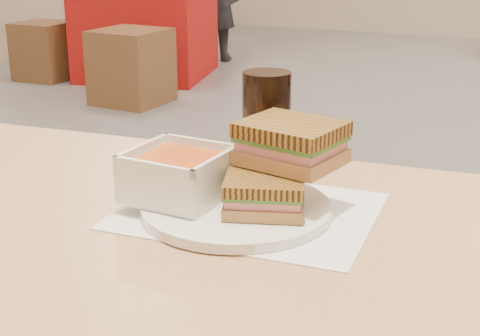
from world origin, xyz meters
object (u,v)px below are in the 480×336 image
at_px(cola_glass, 266,123).
at_px(bg_chair_0l, 45,51).
at_px(panini_lower, 265,194).
at_px(main_table, 152,294).
at_px(bg_table_0, 147,24).
at_px(soup_bowl, 179,176).
at_px(bg_chair_0r, 132,67).
at_px(plate, 237,209).

bearing_deg(cola_glass, bg_chair_0l, 133.68).
bearing_deg(bg_chair_0l, panini_lower, -47.26).
xyz_separation_m(main_table, panini_lower, (0.15, 0.06, 0.15)).
bearing_deg(panini_lower, bg_chair_0l, 132.74).
bearing_deg(panini_lower, bg_table_0, 123.34).
bearing_deg(soup_bowl, cola_glass, 74.07).
distance_m(cola_glass, bg_chair_0l, 4.64).
distance_m(main_table, bg_chair_0r, 3.82).
relative_size(main_table, panini_lower, 9.74).
xyz_separation_m(main_table, plate, (0.10, 0.07, 0.12)).
xyz_separation_m(main_table, bg_table_0, (-2.45, 4.01, -0.23)).
relative_size(cola_glass, bg_table_0, 0.15).
xyz_separation_m(plate, bg_table_0, (-2.55, 3.94, -0.35)).
bearing_deg(soup_bowl, bg_chair_0r, 123.80).
bearing_deg(plate, bg_chair_0l, 132.41).
xyz_separation_m(plate, bg_chair_0l, (-3.21, 3.51, -0.54)).
bearing_deg(bg_table_0, bg_chair_0l, -146.79).
bearing_deg(soup_bowl, main_table, -104.86).
height_order(bg_table_0, bg_chair_0r, bg_table_0).
xyz_separation_m(plate, soup_bowl, (-0.09, -0.01, 0.04)).
bearing_deg(soup_bowl, plate, 5.85).
bearing_deg(plate, cola_glass, 99.43).
distance_m(main_table, cola_glass, 0.33).
distance_m(panini_lower, cola_glass, 0.21).
bearing_deg(soup_bowl, panini_lower, -0.24).
height_order(soup_bowl, cola_glass, cola_glass).
bearing_deg(panini_lower, bg_chair_0r, 125.43).
bearing_deg(bg_table_0, main_table, -58.54).
distance_m(soup_bowl, bg_table_0, 4.68).
bearing_deg(panini_lower, main_table, -158.23).
relative_size(main_table, bg_table_0, 1.14).
height_order(main_table, plate, plate).
relative_size(main_table, soup_bowl, 9.09).
distance_m(soup_bowl, panini_lower, 0.13).
distance_m(panini_lower, bg_chair_0r, 3.87).
height_order(plate, cola_glass, cola_glass).
bearing_deg(main_table, soup_bowl, 75.14).
bearing_deg(bg_chair_0r, soup_bowl, -56.20).
xyz_separation_m(bg_table_0, bg_chair_0r, (0.38, -0.83, -0.16)).
relative_size(bg_table_0, bg_chair_0l, 2.52).
bearing_deg(bg_table_0, soup_bowl, -58.00).
height_order(plate, bg_chair_0r, plate).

